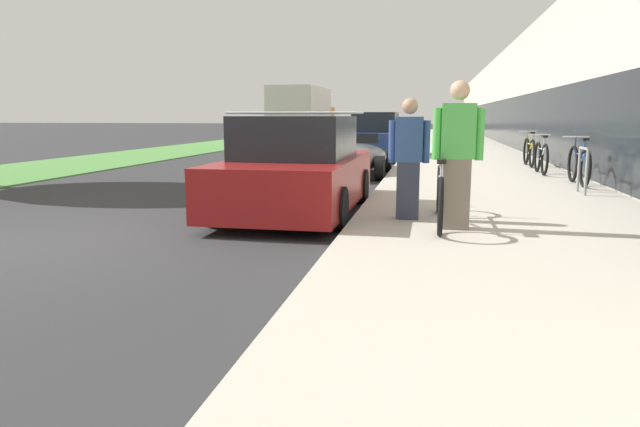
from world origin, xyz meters
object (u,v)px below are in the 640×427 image
object	(u,v)px
person_rider	(457,155)
moving_truck	(303,116)
bike_rack_hoop	(583,165)
person_bystander	(409,159)
vintage_roadster_curbside	(355,157)
cruiser_bike_nearest	(579,165)
cruiser_bike_farthest	(529,152)
parked_sedan_curbside	(297,170)
tandem_bicycle	(440,195)
parked_sedan_far	(376,138)
cruiser_bike_middle	(541,157)

from	to	relation	value
person_rider	moving_truck	xyz separation A→B (m)	(-7.43, 23.99, 0.49)
bike_rack_hoop	person_bystander	bearing A→B (deg)	-132.90
vintage_roadster_curbside	cruiser_bike_nearest	bearing A→B (deg)	-24.29
cruiser_bike_farthest	parked_sedan_curbside	xyz separation A→B (m)	(-4.77, -8.21, 0.15)
moving_truck	tandem_bicycle	bearing A→B (deg)	-73.03
cruiser_bike_farthest	parked_sedan_far	distance (m)	5.97
person_bystander	vintage_roadster_curbside	world-z (taller)	person_bystander
cruiser_bike_nearest	cruiser_bike_farthest	xyz separation A→B (m)	(-0.29, 4.45, -0.00)
cruiser_bike_nearest	parked_sedan_far	size ratio (longest dim) A/B	0.38
person_bystander	cruiser_bike_middle	distance (m)	7.53
bike_rack_hoop	cruiser_bike_farthest	world-z (taller)	cruiser_bike_farthest
cruiser_bike_nearest	parked_sedan_far	xyz separation A→B (m)	(-4.97, 8.14, 0.21)
bike_rack_hoop	cruiser_bike_nearest	world-z (taller)	cruiser_bike_nearest
person_rider	cruiser_bike_nearest	distance (m)	5.88
person_rider	parked_sedan_far	distance (m)	13.57
parked_sedan_curbside	moving_truck	world-z (taller)	moving_truck
person_rider	vintage_roadster_curbside	bearing A→B (deg)	107.02
cruiser_bike_farthest	moving_truck	distance (m)	17.37
vintage_roadster_curbside	parked_sedan_curbside	bearing A→B (deg)	-91.11
cruiser_bike_nearest	cruiser_bike_farthest	bearing A→B (deg)	93.68
bike_rack_hoop	cruiser_bike_nearest	distance (m)	1.45
vintage_roadster_curbside	moving_truck	bearing A→B (deg)	107.28
cruiser_bike_nearest	person_bystander	bearing A→B (deg)	-125.11
parked_sedan_far	vintage_roadster_curbside	bearing A→B (deg)	-89.66
cruiser_bike_middle	parked_sedan_curbside	size ratio (longest dim) A/B	0.40
cruiser_bike_nearest	parked_sedan_far	bearing A→B (deg)	121.42
cruiser_bike_farthest	person_bystander	bearing A→B (deg)	-108.16
tandem_bicycle	vintage_roadster_curbside	distance (m)	7.47
person_rider	vintage_roadster_curbside	distance (m)	7.82
vintage_roadster_curbside	moving_truck	size ratio (longest dim) A/B	0.52
cruiser_bike_nearest	vintage_roadster_curbside	distance (m)	5.42
moving_truck	bike_rack_hoop	bearing A→B (deg)	-64.07
parked_sedan_far	moving_truck	xyz separation A→B (m)	(-5.11, 10.62, 0.79)
person_bystander	cruiser_bike_nearest	xyz separation A→B (m)	(3.27, 4.66, -0.41)
cruiser_bike_nearest	cruiser_bike_farthest	size ratio (longest dim) A/B	1.01
person_rider	parked_sedan_far	size ratio (longest dim) A/B	0.38
person_bystander	moving_truck	xyz separation A→B (m)	(-6.81, 23.42, 0.59)
cruiser_bike_middle	cruiser_bike_nearest	bearing A→B (deg)	-81.34
bike_rack_hoop	parked_sedan_far	world-z (taller)	parked_sedan_far
person_bystander	parked_sedan_curbside	size ratio (longest dim) A/B	0.39
parked_sedan_curbside	cruiser_bike_middle	bearing A→B (deg)	51.98
person_rider	bike_rack_hoop	size ratio (longest dim) A/B	2.17
tandem_bicycle	person_rider	bearing A→B (deg)	-56.00
cruiser_bike_nearest	bike_rack_hoop	bearing A→B (deg)	-100.64
parked_sedan_curbside	parked_sedan_far	xyz separation A→B (m)	(0.08, 11.90, 0.05)
bike_rack_hoop	cruiser_bike_middle	bearing A→B (deg)	91.21
person_rider	moving_truck	world-z (taller)	moving_truck
moving_truck	cruiser_bike_middle	bearing A→B (deg)	-59.45
cruiser_bike_nearest	cruiser_bike_middle	xyz separation A→B (m)	(-0.34, 2.26, -0.01)
parked_sedan_far	moving_truck	bearing A→B (deg)	115.69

